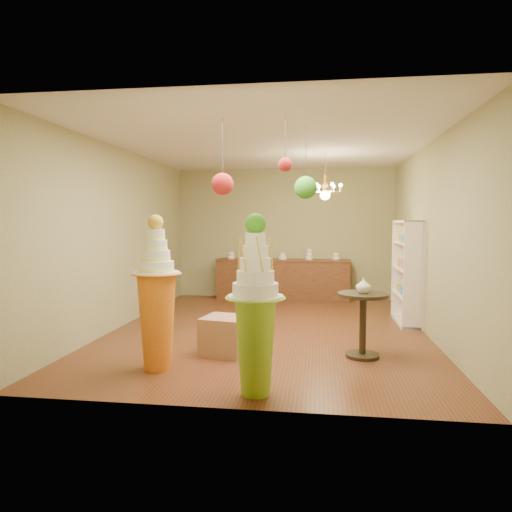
# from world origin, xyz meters

# --- Properties ---
(floor) EXTENTS (6.50, 6.50, 0.00)m
(floor) POSITION_xyz_m (0.00, 0.00, 0.00)
(floor) COLOR #592D18
(floor) RESTS_ON ground
(ceiling) EXTENTS (6.50, 6.50, 0.00)m
(ceiling) POSITION_xyz_m (0.00, 0.00, 3.00)
(ceiling) COLOR silver
(ceiling) RESTS_ON ground
(wall_back) EXTENTS (5.00, 0.04, 3.00)m
(wall_back) POSITION_xyz_m (0.00, 3.25, 1.50)
(wall_back) COLOR #989768
(wall_back) RESTS_ON ground
(wall_front) EXTENTS (5.00, 0.04, 3.00)m
(wall_front) POSITION_xyz_m (0.00, -3.25, 1.50)
(wall_front) COLOR #989768
(wall_front) RESTS_ON ground
(wall_left) EXTENTS (0.04, 6.50, 3.00)m
(wall_left) POSITION_xyz_m (-2.50, 0.00, 1.50)
(wall_left) COLOR #989768
(wall_left) RESTS_ON ground
(wall_right) EXTENTS (0.04, 6.50, 3.00)m
(wall_right) POSITION_xyz_m (2.50, 0.00, 1.50)
(wall_right) COLOR #989768
(wall_right) RESTS_ON ground
(pedestal_green) EXTENTS (0.74, 0.74, 1.85)m
(pedestal_green) POSITION_xyz_m (0.18, -2.85, 0.76)
(pedestal_green) COLOR #92C12A
(pedestal_green) RESTS_ON floor
(pedestal_orange) EXTENTS (0.58, 0.58, 1.85)m
(pedestal_orange) POSITION_xyz_m (-1.10, -2.21, 0.74)
(pedestal_orange) COLOR orange
(pedestal_orange) RESTS_ON floor
(burlap_riser) EXTENTS (0.65, 0.65, 0.50)m
(burlap_riser) POSITION_xyz_m (-0.43, -1.47, 0.25)
(burlap_riser) COLOR #946E50
(burlap_riser) RESTS_ON floor
(sideboard) EXTENTS (3.04, 0.54, 1.16)m
(sideboard) POSITION_xyz_m (0.00, 2.97, 0.48)
(sideboard) COLOR #5A321C
(sideboard) RESTS_ON floor
(shelving_unit) EXTENTS (0.33, 1.20, 1.80)m
(shelving_unit) POSITION_xyz_m (2.34, 0.80, 0.90)
(shelving_unit) COLOR white
(shelving_unit) RESTS_ON floor
(round_table) EXTENTS (0.82, 0.82, 0.85)m
(round_table) POSITION_xyz_m (1.39, -1.37, 0.55)
(round_table) COLOR black
(round_table) RESTS_ON floor
(vase) EXTENTS (0.21, 0.21, 0.20)m
(vase) POSITION_xyz_m (1.39, -1.37, 0.94)
(vase) COLOR white
(vase) RESTS_ON round_table
(pom_red_left) EXTENTS (0.26, 0.26, 0.91)m
(pom_red_left) POSITION_xyz_m (-0.34, -1.97, 2.22)
(pom_red_left) COLOR #3B332A
(pom_red_left) RESTS_ON ceiling
(pom_green_mid) EXTENTS (0.29, 0.29, 0.93)m
(pom_green_mid) POSITION_xyz_m (0.63, -1.40, 2.21)
(pom_green_mid) COLOR #3B332A
(pom_green_mid) RESTS_ON ceiling
(pom_red_right) EXTENTS (0.16, 0.16, 0.64)m
(pom_red_right) POSITION_xyz_m (0.41, -1.98, 2.44)
(pom_red_right) COLOR #3B332A
(pom_red_right) RESTS_ON ceiling
(chandelier) EXTENTS (0.66, 0.66, 0.85)m
(chandelier) POSITION_xyz_m (0.91, 0.89, 2.30)
(chandelier) COLOR #E19B4F
(chandelier) RESTS_ON ceiling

